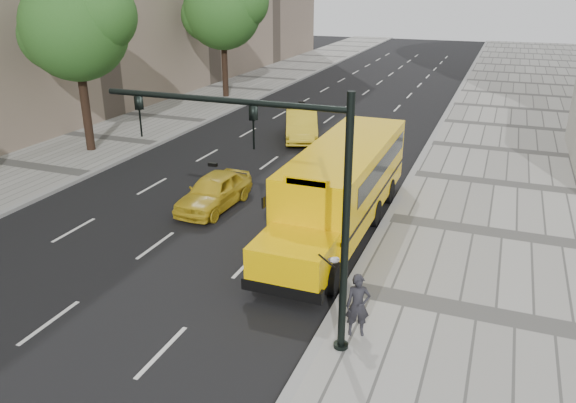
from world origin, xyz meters
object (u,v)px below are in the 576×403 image
(taxi_near, at_px, (214,191))
(tree_b, at_px, (76,27))
(tree_c, at_px, (224,9))
(pedestrian, at_px, (358,305))
(traffic_signal, at_px, (287,189))
(taxi_far, at_px, (302,125))
(school_bus, at_px, (344,180))

(taxi_near, bearing_deg, tree_b, 156.85)
(tree_c, distance_m, pedestrian, 32.17)
(tree_b, relative_size, traffic_signal, 1.39)
(taxi_far, relative_size, traffic_signal, 0.77)
(taxi_far, bearing_deg, pedestrian, -86.68)
(school_bus, distance_m, taxi_near, 5.34)
(school_bus, xyz_separation_m, taxi_near, (-5.23, -0.25, -1.06))
(tree_c, xyz_separation_m, pedestrian, (17.21, -26.62, -5.50))
(tree_c, bearing_deg, pedestrian, -57.13)
(tree_c, relative_size, taxi_near, 2.26)
(tree_c, bearing_deg, taxi_near, -64.32)
(taxi_far, bearing_deg, traffic_signal, -91.92)
(tree_c, height_order, taxi_far, tree_c)
(school_bus, relative_size, taxi_near, 2.81)
(taxi_near, relative_size, pedestrian, 2.47)
(tree_c, distance_m, school_bus, 25.26)
(school_bus, xyz_separation_m, taxi_far, (-5.53, 10.76, -0.95))
(tree_c, bearing_deg, traffic_signal, -60.28)
(school_bus, bearing_deg, tree_c, 126.88)
(school_bus, bearing_deg, taxi_far, 117.20)
(tree_c, height_order, school_bus, tree_c)
(taxi_near, relative_size, taxi_far, 0.83)
(tree_b, height_order, taxi_far, tree_b)
(school_bus, relative_size, traffic_signal, 1.81)
(traffic_signal, bearing_deg, tree_b, 143.05)
(tree_b, height_order, school_bus, tree_b)
(tree_b, bearing_deg, pedestrian, -32.70)
(tree_b, height_order, traffic_signal, tree_b)
(tree_c, height_order, pedestrian, tree_c)
(pedestrian, bearing_deg, taxi_far, 93.71)
(tree_c, distance_m, taxi_far, 14.23)
(tree_c, relative_size, pedestrian, 5.57)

